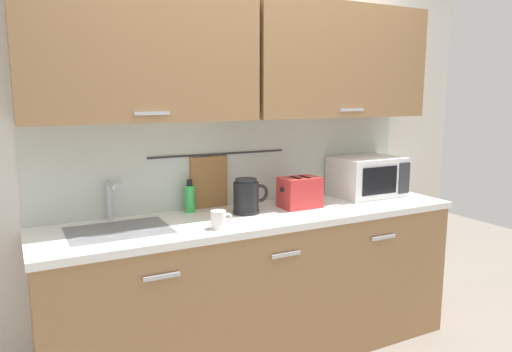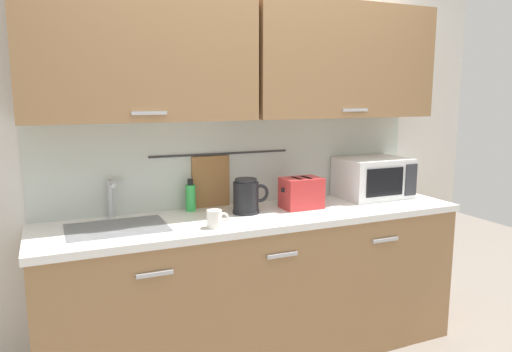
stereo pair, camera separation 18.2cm
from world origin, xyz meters
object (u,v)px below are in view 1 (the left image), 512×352
Objects in this scene: toaster at (300,192)px; mug_near_sink at (219,219)px; microwave at (367,176)px; electric_kettle at (247,196)px; dish_soap_bottle at (190,198)px.

mug_near_sink is at bearing -161.78° from toaster.
microwave is at bearing 8.18° from toaster.
mug_near_sink is (-1.24, -0.30, -0.09)m from microwave.
microwave reaches higher than electric_kettle.
mug_near_sink is (0.01, -0.41, -0.04)m from dish_soap_bottle.
electric_kettle reaches higher than mug_near_sink.
electric_kettle is at bearing 39.42° from mug_near_sink.
microwave is at bearing 4.08° from electric_kettle.
toaster is (-0.60, -0.09, -0.04)m from microwave.
electric_kettle is 0.89× the size of toaster.
dish_soap_bottle is at bearing 162.64° from toaster.
mug_near_sink is (-0.28, -0.23, -0.05)m from electric_kettle.
electric_kettle is 0.36m from toaster.
microwave reaches higher than dish_soap_bottle.
electric_kettle reaches higher than toaster.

